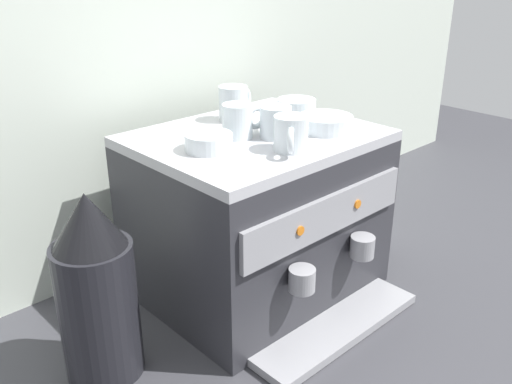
# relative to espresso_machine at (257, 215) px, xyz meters

# --- Properties ---
(ground_plane) EXTENTS (4.00, 4.00, 0.00)m
(ground_plane) POSITION_rel_espresso_machine_xyz_m (0.00, 0.01, -0.20)
(ground_plane) COLOR #38383D
(tiled_backsplash_wall) EXTENTS (2.80, 0.03, 1.08)m
(tiled_backsplash_wall) POSITION_rel_espresso_machine_xyz_m (0.00, 0.33, 0.34)
(tiled_backsplash_wall) COLOR silver
(tiled_backsplash_wall) RESTS_ON ground_plane
(espresso_machine) EXTENTS (0.54, 0.54, 0.41)m
(espresso_machine) POSITION_rel_espresso_machine_xyz_m (0.00, 0.00, 0.00)
(espresso_machine) COLOR #2D2D33
(espresso_machine) RESTS_ON ground_plane
(ceramic_cup_0) EXTENTS (0.11, 0.07, 0.08)m
(ceramic_cup_0) POSITION_rel_espresso_machine_xyz_m (-0.05, 0.01, 0.24)
(ceramic_cup_0) COLOR silver
(ceramic_cup_0) RESTS_ON espresso_machine
(ceramic_cup_1) EXTENTS (0.08, 0.10, 0.07)m
(ceramic_cup_1) POSITION_rel_espresso_machine_xyz_m (0.02, -0.04, 0.24)
(ceramic_cup_1) COLOR silver
(ceramic_cup_1) RESTS_ON espresso_machine
(ceramic_cup_2) EXTENTS (0.10, 0.09, 0.07)m
(ceramic_cup_2) POSITION_rel_espresso_machine_xyz_m (-0.03, -0.13, 0.24)
(ceramic_cup_2) COLOR silver
(ceramic_cup_2) RESTS_ON espresso_machine
(ceramic_cup_3) EXTENTS (0.11, 0.07, 0.08)m
(ceramic_cup_3) POSITION_rel_espresso_machine_xyz_m (0.04, 0.12, 0.25)
(ceramic_cup_3) COLOR silver
(ceramic_cup_3) RESTS_ON espresso_machine
(ceramic_bowl_0) EXTENTS (0.10, 0.10, 0.04)m
(ceramic_bowl_0) POSITION_rel_espresso_machine_xyz_m (-0.15, -0.01, 0.22)
(ceramic_bowl_0) COLOR silver
(ceramic_bowl_0) RESTS_ON espresso_machine
(ceramic_bowl_1) EXTENTS (0.13, 0.13, 0.04)m
(ceramic_bowl_1) POSITION_rel_espresso_machine_xyz_m (0.13, -0.09, 0.22)
(ceramic_bowl_1) COLOR silver
(ceramic_bowl_1) RESTS_ON espresso_machine
(ceramic_bowl_2) EXTENTS (0.10, 0.10, 0.04)m
(ceramic_bowl_2) POSITION_rel_espresso_machine_xyz_m (0.18, 0.05, 0.23)
(ceramic_bowl_2) COLOR silver
(ceramic_bowl_2) RESTS_ON espresso_machine
(coffee_grinder) EXTENTS (0.16, 0.16, 0.40)m
(coffee_grinder) POSITION_rel_espresso_machine_xyz_m (-0.44, -0.01, -0.01)
(coffee_grinder) COLOR black
(coffee_grinder) RESTS_ON ground_plane
(milk_pitcher) EXTENTS (0.09, 0.09, 0.13)m
(milk_pitcher) POSITION_rel_espresso_machine_xyz_m (0.40, -0.05, -0.14)
(milk_pitcher) COLOR #B7B7BC
(milk_pitcher) RESTS_ON ground_plane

